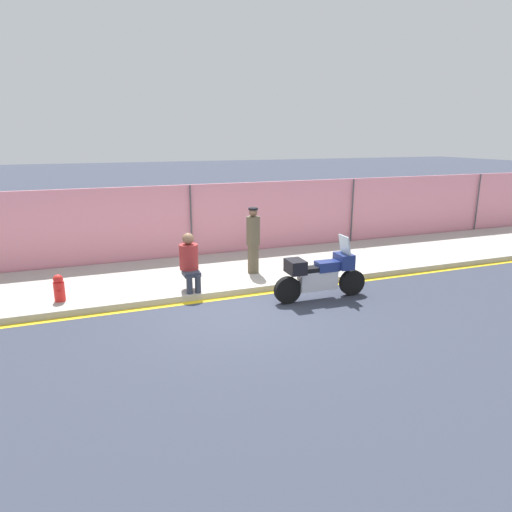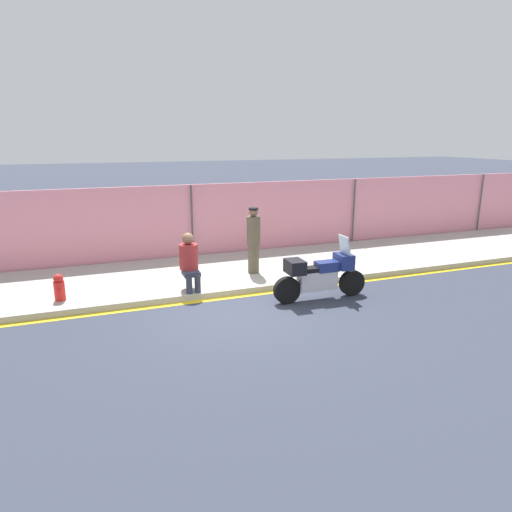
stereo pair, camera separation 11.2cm
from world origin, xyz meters
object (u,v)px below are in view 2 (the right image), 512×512
at_px(motorcycle, 320,275).
at_px(fire_hydrant, 59,287).
at_px(person_seated_on_curb, 189,259).
at_px(officer_standing, 253,240).

relative_size(motorcycle, fire_hydrant, 3.78).
bearing_deg(motorcycle, person_seated_on_curb, 154.12).
bearing_deg(officer_standing, person_seated_on_curb, -159.43).
height_order(officer_standing, person_seated_on_curb, officer_standing).
distance_m(officer_standing, fire_hydrant, 4.71).
xyz_separation_m(motorcycle, officer_standing, (-0.84, 2.05, 0.44)).
xyz_separation_m(motorcycle, person_seated_on_curb, (-2.66, 1.36, 0.29)).
xyz_separation_m(officer_standing, person_seated_on_curb, (-1.83, -0.69, -0.16)).
bearing_deg(fire_hydrant, person_seated_on_curb, -4.00).
relative_size(motorcycle, officer_standing, 1.31).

